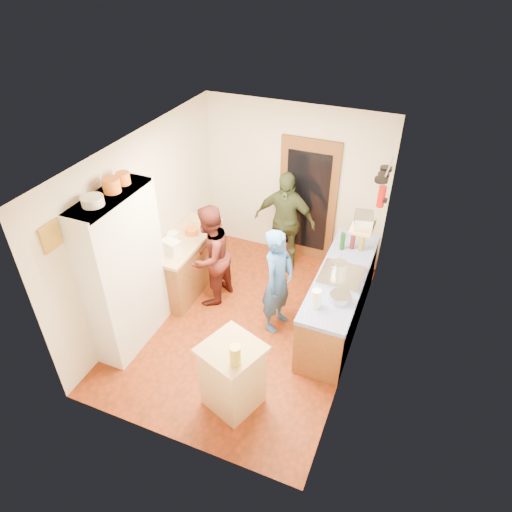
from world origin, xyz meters
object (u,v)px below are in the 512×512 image
Objects in this scene: hutch_body at (124,273)px; person_left at (213,255)px; person_back at (285,222)px; person_hob at (279,283)px; island_base at (233,377)px; right_counter_base at (339,301)px.

hutch_body is 1.36m from person_left.
hutch_body reaches higher than person_back.
person_hob is 0.99× the size of person_left.
island_base is at bearing -84.89° from person_back.
person_left is (-1.06, 1.64, 0.36)m from island_base.
hutch_body is 1.00× the size of right_counter_base.
right_counter_base is 1.39× the size of person_left.
island_base reaches higher than right_counter_base.
person_hob is at bearing -76.18° from person_back.
person_back reaches higher than person_left.
hutch_body reaches higher than person_hob.
person_back is (-0.38, 2.83, 0.42)m from island_base.
person_back is (0.68, 1.19, 0.06)m from person_left.
right_counter_base is at bearing 101.43° from person_left.
hutch_body is 1.30× the size of person_back.
right_counter_base is at bearing 27.47° from hutch_body.
person_back is (1.33, 2.34, -0.25)m from hutch_body.
person_back is at bearing 138.39° from right_counter_base.
person_hob reaches higher than island_base.
island_base is at bearing -15.83° from hutch_body.
right_counter_base is at bearing -44.11° from person_back.
hutch_body is at bearing -22.24° from person_left.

